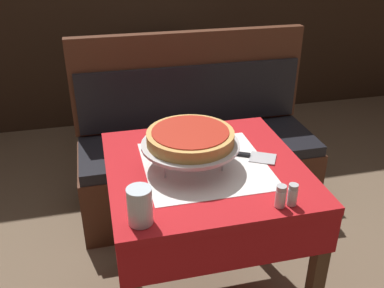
{
  "coord_description": "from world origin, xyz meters",
  "views": [
    {
      "loc": [
        -0.37,
        -1.34,
        1.56
      ],
      "look_at": [
        -0.06,
        -0.03,
        0.85
      ],
      "focal_mm": 40.0,
      "sensor_mm": 36.0,
      "label": 1
    }
  ],
  "objects_px": {
    "booth_bench": "(197,160)",
    "dining_table_front": "(205,190)",
    "condiment_caddy": "(153,52)",
    "pizza_server": "(246,155)",
    "salt_shaker": "(281,196)",
    "water_glass_near": "(140,206)",
    "deep_dish_pizza": "(190,136)",
    "dining_table_rear": "(167,67)",
    "pepper_shaker": "(293,195)",
    "pizza_pan_stand": "(190,145)"
  },
  "relations": [
    {
      "from": "water_glass_near",
      "to": "booth_bench",
      "type": "bearing_deg",
      "value": 67.32
    },
    {
      "from": "booth_bench",
      "to": "water_glass_near",
      "type": "relative_size",
      "value": 11.2
    },
    {
      "from": "dining_table_rear",
      "to": "pepper_shaker",
      "type": "distance_m",
      "value": 1.9
    },
    {
      "from": "water_glass_near",
      "to": "condiment_caddy",
      "type": "height_order",
      "value": "condiment_caddy"
    },
    {
      "from": "pizza_pan_stand",
      "to": "salt_shaker",
      "type": "xyz_separation_m",
      "value": [
        0.22,
        -0.32,
        -0.05
      ]
    },
    {
      "from": "water_glass_near",
      "to": "salt_shaker",
      "type": "xyz_separation_m",
      "value": [
        0.45,
        -0.02,
        -0.02
      ]
    },
    {
      "from": "dining_table_front",
      "to": "water_glass_near",
      "type": "relative_size",
      "value": 6.1
    },
    {
      "from": "deep_dish_pizza",
      "to": "pizza_server",
      "type": "xyz_separation_m",
      "value": [
        0.23,
        0.02,
        -0.12
      ]
    },
    {
      "from": "salt_shaker",
      "to": "water_glass_near",
      "type": "bearing_deg",
      "value": 177.19
    },
    {
      "from": "dining_table_rear",
      "to": "salt_shaker",
      "type": "xyz_separation_m",
      "value": [
        0.02,
        -1.9,
        0.15
      ]
    },
    {
      "from": "salt_shaker",
      "to": "pizza_pan_stand",
      "type": "bearing_deg",
      "value": 125.18
    },
    {
      "from": "dining_table_front",
      "to": "condiment_caddy",
      "type": "height_order",
      "value": "condiment_caddy"
    },
    {
      "from": "deep_dish_pizza",
      "to": "pepper_shaker",
      "type": "xyz_separation_m",
      "value": [
        0.26,
        -0.32,
        -0.09
      ]
    },
    {
      "from": "deep_dish_pizza",
      "to": "condiment_caddy",
      "type": "height_order",
      "value": "deep_dish_pizza"
    },
    {
      "from": "pizza_pan_stand",
      "to": "water_glass_near",
      "type": "distance_m",
      "value": 0.37
    },
    {
      "from": "dining_table_rear",
      "to": "salt_shaker",
      "type": "height_order",
      "value": "salt_shaker"
    },
    {
      "from": "salt_shaker",
      "to": "condiment_caddy",
      "type": "height_order",
      "value": "condiment_caddy"
    },
    {
      "from": "salt_shaker",
      "to": "pepper_shaker",
      "type": "xyz_separation_m",
      "value": [
        0.04,
        0.0,
        -0.0
      ]
    },
    {
      "from": "condiment_caddy",
      "to": "pizza_server",
      "type": "bearing_deg",
      "value": -84.86
    },
    {
      "from": "pizza_pan_stand",
      "to": "deep_dish_pizza",
      "type": "xyz_separation_m",
      "value": [
        0.0,
        0.0,
        0.03
      ]
    },
    {
      "from": "booth_bench",
      "to": "deep_dish_pizza",
      "type": "distance_m",
      "value": 0.99
    },
    {
      "from": "booth_bench",
      "to": "water_glass_near",
      "type": "bearing_deg",
      "value": -112.68
    },
    {
      "from": "deep_dish_pizza",
      "to": "condiment_caddy",
      "type": "distance_m",
      "value": 1.5
    },
    {
      "from": "pizza_pan_stand",
      "to": "condiment_caddy",
      "type": "height_order",
      "value": "condiment_caddy"
    },
    {
      "from": "dining_table_front",
      "to": "pizza_server",
      "type": "bearing_deg",
      "value": 8.57
    },
    {
      "from": "booth_bench",
      "to": "water_glass_near",
      "type": "height_order",
      "value": "booth_bench"
    },
    {
      "from": "dining_table_front",
      "to": "pizza_pan_stand",
      "type": "relative_size",
      "value": 2.05
    },
    {
      "from": "deep_dish_pizza",
      "to": "salt_shaker",
      "type": "bearing_deg",
      "value": -54.82
    },
    {
      "from": "dining_table_front",
      "to": "salt_shaker",
      "type": "bearing_deg",
      "value": -62.05
    },
    {
      "from": "booth_bench",
      "to": "pizza_pan_stand",
      "type": "xyz_separation_m",
      "value": [
        -0.23,
        -0.78,
        0.53
      ]
    },
    {
      "from": "booth_bench",
      "to": "condiment_caddy",
      "type": "relative_size",
      "value": 8.87
    },
    {
      "from": "deep_dish_pizza",
      "to": "pizza_server",
      "type": "height_order",
      "value": "deep_dish_pizza"
    },
    {
      "from": "booth_bench",
      "to": "dining_table_front",
      "type": "bearing_deg",
      "value": -102.08
    },
    {
      "from": "salt_shaker",
      "to": "booth_bench",
      "type": "bearing_deg",
      "value": 89.81
    },
    {
      "from": "dining_table_front",
      "to": "deep_dish_pizza",
      "type": "height_order",
      "value": "deep_dish_pizza"
    },
    {
      "from": "pizza_server",
      "to": "salt_shaker",
      "type": "distance_m",
      "value": 0.34
    },
    {
      "from": "dining_table_front",
      "to": "water_glass_near",
      "type": "distance_m",
      "value": 0.44
    },
    {
      "from": "dining_table_rear",
      "to": "water_glass_near",
      "type": "xyz_separation_m",
      "value": [
        -0.43,
        -1.88,
        0.17
      ]
    },
    {
      "from": "water_glass_near",
      "to": "pizza_server",
      "type": "bearing_deg",
      "value": 34.87
    },
    {
      "from": "water_glass_near",
      "to": "pepper_shaker",
      "type": "bearing_deg",
      "value": -2.57
    },
    {
      "from": "pizza_pan_stand",
      "to": "condiment_caddy",
      "type": "distance_m",
      "value": 1.49
    },
    {
      "from": "dining_table_rear",
      "to": "pizza_pan_stand",
      "type": "distance_m",
      "value": 1.61
    },
    {
      "from": "dining_table_front",
      "to": "condiment_caddy",
      "type": "relative_size",
      "value": 4.83
    },
    {
      "from": "dining_table_front",
      "to": "pizza_server",
      "type": "distance_m",
      "value": 0.21
    },
    {
      "from": "pizza_server",
      "to": "deep_dish_pizza",
      "type": "bearing_deg",
      "value": -174.66
    },
    {
      "from": "dining_table_front",
      "to": "salt_shaker",
      "type": "height_order",
      "value": "salt_shaker"
    },
    {
      "from": "deep_dish_pizza",
      "to": "pepper_shaker",
      "type": "distance_m",
      "value": 0.42
    },
    {
      "from": "dining_table_front",
      "to": "dining_table_rear",
      "type": "height_order",
      "value": "dining_table_front"
    },
    {
      "from": "dining_table_rear",
      "to": "deep_dish_pizza",
      "type": "bearing_deg",
      "value": -97.25
    },
    {
      "from": "dining_table_front",
      "to": "deep_dish_pizza",
      "type": "relative_size",
      "value": 2.32
    }
  ]
}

